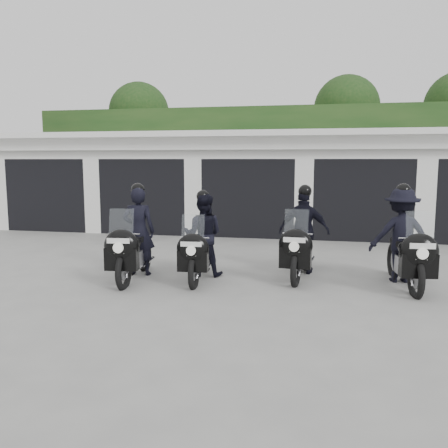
% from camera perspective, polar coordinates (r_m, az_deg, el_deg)
% --- Properties ---
extents(ground, '(80.00, 80.00, 0.00)m').
position_cam_1_polar(ground, '(8.10, -3.18, -7.85)').
color(ground, gray).
rests_on(ground, ground).
extents(garage_block, '(16.40, 6.80, 2.96)m').
position_cam_1_polar(garage_block, '(15.74, 4.28, 4.97)').
color(garage_block, white).
rests_on(garage_block, ground).
extents(background_vegetation, '(20.00, 3.90, 5.80)m').
position_cam_1_polar(background_vegetation, '(20.53, 7.11, 9.32)').
color(background_vegetation, '#173613').
rests_on(background_vegetation, ground).
extents(police_bike_a, '(0.74, 2.07, 1.80)m').
position_cam_1_polar(police_bike_a, '(8.84, -10.71, -1.91)').
color(police_bike_a, black).
rests_on(police_bike_a, ground).
extents(police_bike_b, '(0.79, 1.92, 1.67)m').
position_cam_1_polar(police_bike_b, '(8.76, -2.72, -1.95)').
color(police_bike_b, black).
rests_on(police_bike_b, ground).
extents(police_bike_c, '(1.01, 2.02, 1.76)m').
position_cam_1_polar(police_bike_c, '(9.04, 9.45, -1.47)').
color(police_bike_c, black).
rests_on(police_bike_c, ground).
extents(police_bike_d, '(1.14, 2.09, 1.82)m').
position_cam_1_polar(police_bike_d, '(8.87, 20.77, -1.86)').
color(police_bike_d, black).
rests_on(police_bike_d, ground).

